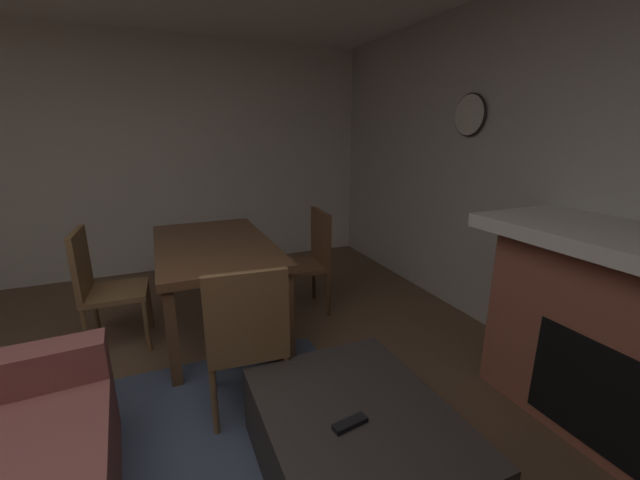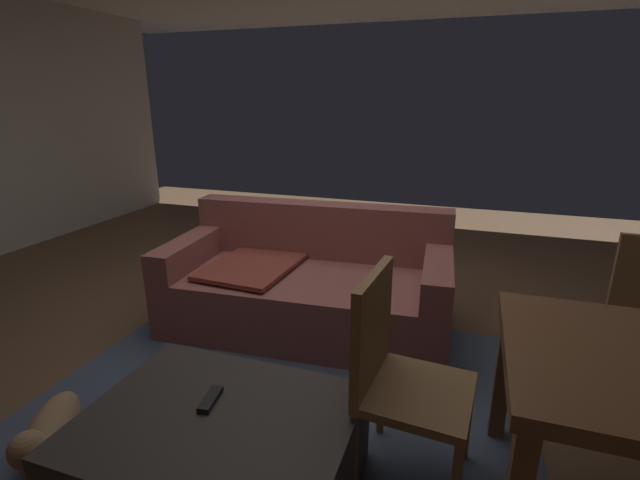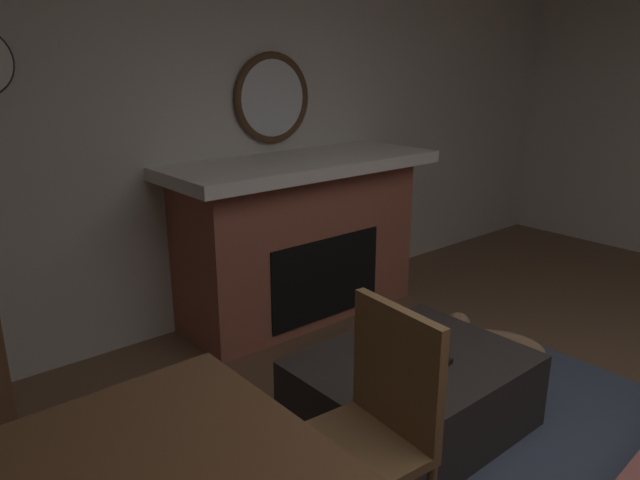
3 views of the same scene
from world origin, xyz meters
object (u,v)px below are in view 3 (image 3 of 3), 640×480
object	(u,v)px
ottoman_coffee_table	(412,395)
small_dog	(492,344)
round_wall_mirror	(272,98)
tv_remote	(436,358)
dining_chair_west	(373,419)
fireplace	(300,238)

from	to	relation	value
ottoman_coffee_table	small_dog	world-z (taller)	ottoman_coffee_table
round_wall_mirror	small_dog	xyz separation A→B (m)	(-0.36, 1.64, -1.34)
tv_remote	small_dog	size ratio (longest dim) A/B	0.29
ottoman_coffee_table	small_dog	distance (m)	0.82
ottoman_coffee_table	tv_remote	size ratio (longest dim) A/B	6.62
tv_remote	ottoman_coffee_table	bearing A→B (deg)	-53.49
tv_remote	small_dog	world-z (taller)	tv_remote
round_wall_mirror	dining_chair_west	bearing A→B (deg)	62.31
dining_chair_west	tv_remote	bearing A→B (deg)	-158.21
ottoman_coffee_table	dining_chair_west	size ratio (longest dim) A/B	1.14
round_wall_mirror	ottoman_coffee_table	size ratio (longest dim) A/B	0.58
tv_remote	dining_chair_west	world-z (taller)	dining_chair_west
dining_chair_west	fireplace	bearing A→B (deg)	-121.30
fireplace	ottoman_coffee_table	size ratio (longest dim) A/B	1.79
round_wall_mirror	dining_chair_west	distance (m)	2.55
fireplace	tv_remote	size ratio (longest dim) A/B	11.88
ottoman_coffee_table	tv_remote	world-z (taller)	tv_remote
small_dog	round_wall_mirror	bearing A→B (deg)	-77.64
ottoman_coffee_table	tv_remote	xyz separation A→B (m)	(-0.07, 0.07, 0.21)
fireplace	ottoman_coffee_table	xyz separation A→B (m)	(0.45, 1.45, -0.37)
tv_remote	fireplace	bearing A→B (deg)	-112.18
tv_remote	dining_chair_west	distance (m)	0.78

